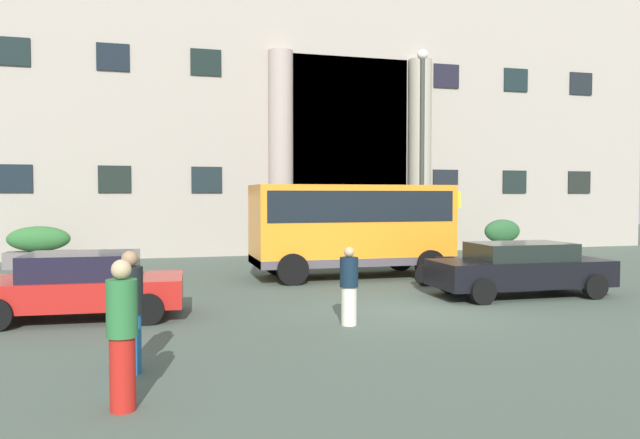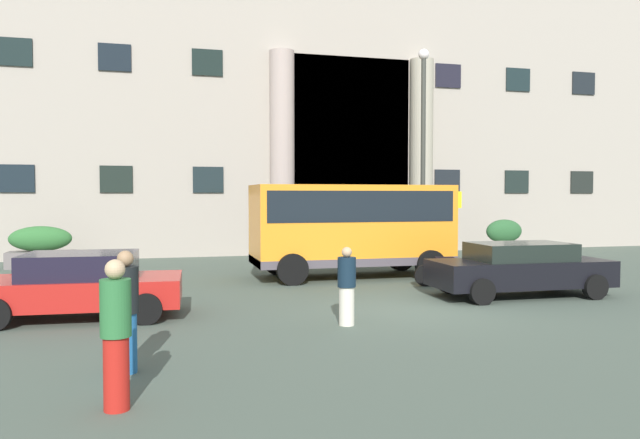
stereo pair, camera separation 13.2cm
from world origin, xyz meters
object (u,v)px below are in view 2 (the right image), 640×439
parked_sedan_second (81,284)px  motorcycle_far_end (449,270)px  hedge_planter_entrance_left (504,238)px  lamppost_plaza_centre (423,140)px  pedestrian_man_crossing (116,334)px  hedge_planter_entrance_right (41,248)px  pedestrian_woman_with_bag (347,286)px  bus_stop_sign (455,220)px  orange_minibus (352,223)px  hedge_planter_far_east (431,242)px  parked_estate_mid (520,268)px  pedestrian_child_trailing (126,311)px

parked_sedan_second → motorcycle_far_end: (9.40, 2.07, -0.24)m
hedge_planter_entrance_left → parked_sedan_second: (-15.59, -9.30, -0.04)m
lamppost_plaza_centre → pedestrian_man_crossing: bearing=-126.5°
motorcycle_far_end → hedge_planter_entrance_right: bearing=159.5°
hedge_planter_entrance_right → pedestrian_woman_with_bag: pedestrian_woman_with_bag is taller
pedestrian_woman_with_bag → bus_stop_sign: bearing=-82.6°
pedestrian_man_crossing → hedge_planter_entrance_left: bearing=-177.2°
pedestrian_man_crossing → orange_minibus: bearing=-164.5°
parked_sedan_second → pedestrian_man_crossing: 5.97m
pedestrian_man_crossing → motorcycle_far_end: bearing=-179.8°
orange_minibus → hedge_planter_far_east: orange_minibus is taller
motorcycle_far_end → parked_estate_mid: bearing=-52.8°
hedge_planter_entrance_left → pedestrian_child_trailing: pedestrian_child_trailing is taller
parked_estate_mid → orange_minibus: bearing=125.0°
orange_minibus → lamppost_plaza_centre: lamppost_plaza_centre is taller
orange_minibus → pedestrian_man_crossing: size_ratio=3.38×
hedge_planter_far_east → lamppost_plaza_centre: 4.52m
parked_sedan_second → lamppost_plaza_centre: lamppost_plaza_centre is taller
bus_stop_sign → pedestrian_woman_with_bag: (-6.80, -8.62, -0.89)m
parked_sedan_second → hedge_planter_entrance_right: bearing=107.6°
bus_stop_sign → hedge_planter_entrance_left: 4.71m
hedge_planter_entrance_right → lamppost_plaza_centre: lamppost_plaza_centre is taller
hedge_planter_entrance_right → lamppost_plaza_centre: 14.35m
hedge_planter_entrance_right → parked_estate_mid: bearing=-37.2°
lamppost_plaza_centre → pedestrian_woman_with_bag: bearing=-121.7°
motorcycle_far_end → lamppost_plaza_centre: lamppost_plaza_centre is taller
hedge_planter_far_east → motorcycle_far_end: hedge_planter_far_east is taller
bus_stop_sign → pedestrian_man_crossing: bearing=-131.1°
orange_minibus → parked_estate_mid: orange_minibus is taller
hedge_planter_entrance_left → hedge_planter_entrance_right: hedge_planter_entrance_left is taller
hedge_planter_entrance_right → lamppost_plaza_centre: bearing=-8.3°
pedestrian_man_crossing → hedge_planter_far_east: bearing=-169.7°
hedge_planter_entrance_left → motorcycle_far_end: hedge_planter_entrance_left is taller
bus_stop_sign → hedge_planter_far_east: size_ratio=1.68×
hedge_planter_entrance_right → pedestrian_man_crossing: 16.04m
parked_sedan_second → parked_estate_mid: bearing=3.7°
motorcycle_far_end → pedestrian_man_crossing: size_ratio=1.12×
hedge_planter_entrance_left → parked_estate_mid: hedge_planter_entrance_left is taller
hedge_planter_entrance_right → motorcycle_far_end: bearing=-32.9°
hedge_planter_entrance_right → bus_stop_sign: bearing=-12.7°
bus_stop_sign → parked_estate_mid: 6.73m
parked_estate_mid → motorcycle_far_end: size_ratio=2.24×
bus_stop_sign → lamppost_plaza_centre: bearing=120.0°
hedge_planter_entrance_left → hedge_planter_far_east: (-3.23, 0.24, -0.10)m
hedge_planter_far_east → parked_sedan_second: parked_sedan_second is taller
orange_minibus → hedge_planter_far_east: size_ratio=3.80×
lamppost_plaza_centre → hedge_planter_entrance_right: bearing=171.7°
parked_sedan_second → motorcycle_far_end: 9.63m
hedge_planter_far_east → motorcycle_far_end: (-2.96, -7.47, -0.18)m
orange_minibus → bus_stop_sign: orange_minibus is taller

